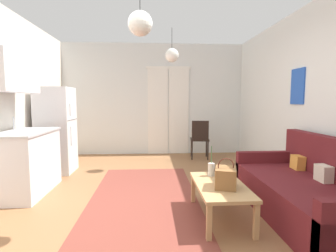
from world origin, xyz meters
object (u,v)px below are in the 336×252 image
object	(u,v)px
couch	(310,194)
pendant_lamp_near	(140,24)
bamboo_vase	(211,169)
pendant_lamp_far	(172,55)
coffee_table	(220,188)
handbag	(226,177)
accent_chair	(200,137)
refrigerator	(56,130)

from	to	relation	value
couch	pendant_lamp_near	size ratio (longest dim) A/B	2.57
bamboo_vase	pendant_lamp_far	bearing A→B (deg)	99.91
pendant_lamp_far	pendant_lamp_near	bearing A→B (deg)	-101.55
bamboo_vase	pendant_lamp_near	world-z (taller)	pendant_lamp_near
couch	bamboo_vase	bearing A→B (deg)	160.78
pendant_lamp_far	coffee_table	bearing A→B (deg)	-80.78
handbag	pendant_lamp_far	bearing A→B (deg)	99.50
coffee_table	accent_chair	distance (m)	3.03
handbag	pendant_lamp_far	world-z (taller)	pendant_lamp_far
bamboo_vase	refrigerator	size ratio (longest dim) A/B	0.24
bamboo_vase	refrigerator	xyz separation A→B (m)	(-2.53, 1.77, 0.31)
bamboo_vase	pendant_lamp_near	distance (m)	1.90
accent_chair	handbag	bearing A→B (deg)	90.78
refrigerator	bamboo_vase	bearing A→B (deg)	-35.01
refrigerator	pendant_lamp_near	xyz separation A→B (m)	(1.67, -2.28, 1.31)
accent_chair	pendant_lamp_near	world-z (taller)	pendant_lamp_near
bamboo_vase	refrigerator	world-z (taller)	refrigerator
bamboo_vase	accent_chair	size ratio (longest dim) A/B	0.43
couch	bamboo_vase	xyz separation A→B (m)	(-1.07, 0.37, 0.20)
couch	coffee_table	world-z (taller)	couch
refrigerator	accent_chair	distance (m)	3.04
handbag	coffee_table	bearing A→B (deg)	105.60
handbag	refrigerator	size ratio (longest dim) A/B	0.21
refrigerator	pendant_lamp_near	bearing A→B (deg)	-53.70
couch	coffee_table	distance (m)	1.05
refrigerator	pendant_lamp_near	world-z (taller)	pendant_lamp_near
handbag	pendant_lamp_far	xyz separation A→B (m)	(-0.40, 2.41, 1.71)
pendant_lamp_far	couch	bearing A→B (deg)	-58.89
accent_chair	pendant_lamp_near	xyz separation A→B (m)	(-1.21, -3.19, 1.60)
couch	accent_chair	bearing A→B (deg)	103.21
couch	pendant_lamp_near	distance (m)	2.65
refrigerator	couch	bearing A→B (deg)	-30.78
pendant_lamp_far	bamboo_vase	bearing A→B (deg)	-80.09
bamboo_vase	pendant_lamp_far	xyz separation A→B (m)	(-0.35, 1.98, 1.74)
coffee_table	pendant_lamp_far	size ratio (longest dim) A/B	1.57
handbag	pendant_lamp_far	distance (m)	2.98
coffee_table	refrigerator	bearing A→B (deg)	140.61
bamboo_vase	accent_chair	world-z (taller)	accent_chair
bamboo_vase	couch	bearing A→B (deg)	-19.22
coffee_table	pendant_lamp_near	bearing A→B (deg)	-168.43
accent_chair	pendant_lamp_near	size ratio (longest dim) A/B	1.17
bamboo_vase	handbag	distance (m)	0.44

